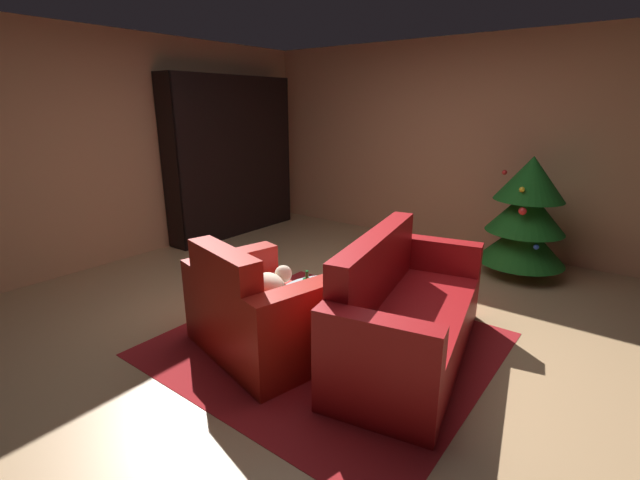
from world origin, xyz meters
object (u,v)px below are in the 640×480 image
object	(u,v)px
coffee_table	(329,298)
book_stack_on_table	(329,288)
bookshelf_unit	(239,160)
couch_red	(405,317)
bottle_on_table	(307,289)
decorated_tree	(526,216)
armchair_red	(260,313)

from	to	relation	value
coffee_table	book_stack_on_table	xyz separation A→B (m)	(-0.03, 0.03, 0.06)
book_stack_on_table	bookshelf_unit	bearing A→B (deg)	148.15
couch_red	book_stack_on_table	xyz separation A→B (m)	(-0.56, -0.15, 0.13)
coffee_table	bottle_on_table	bearing A→B (deg)	-103.51
book_stack_on_table	bottle_on_table	world-z (taller)	bottle_on_table
bookshelf_unit	bottle_on_table	size ratio (longest dim) A/B	9.09
coffee_table	decorated_tree	world-z (taller)	decorated_tree
coffee_table	book_stack_on_table	size ratio (longest dim) A/B	3.84
coffee_table	bookshelf_unit	bearing A→B (deg)	147.97
bookshelf_unit	coffee_table	bearing A→B (deg)	-32.03
bookshelf_unit	decorated_tree	world-z (taller)	bookshelf_unit
bottle_on_table	armchair_red	bearing A→B (deg)	-144.47
armchair_red	coffee_table	distance (m)	0.53
book_stack_on_table	bottle_on_table	distance (m)	0.24
couch_red	bottle_on_table	xyz separation A→B (m)	(-0.59, -0.38, 0.19)
book_stack_on_table	couch_red	bearing A→B (deg)	15.06
bottle_on_table	bookshelf_unit	bearing A→B (deg)	144.66
bottle_on_table	couch_red	bearing A→B (deg)	33.28
bookshelf_unit	coffee_table	world-z (taller)	bookshelf_unit
couch_red	coffee_table	bearing A→B (deg)	-161.44
bookshelf_unit	coffee_table	xyz separation A→B (m)	(2.86, -1.79, -0.65)
armchair_red	coffee_table	xyz separation A→B (m)	(0.33, 0.40, 0.07)
bookshelf_unit	bottle_on_table	xyz separation A→B (m)	(2.81, -1.99, -0.52)
decorated_tree	coffee_table	bearing A→B (deg)	-108.41
armchair_red	couch_red	world-z (taller)	couch_red
bottle_on_table	decorated_tree	bearing A→B (deg)	71.97
armchair_red	bottle_on_table	distance (m)	0.39
armchair_red	coffee_table	size ratio (longest dim) A/B	1.59
bookshelf_unit	armchair_red	size ratio (longest dim) A/B	1.74
couch_red	armchair_red	bearing A→B (deg)	-145.98
bottle_on_table	decorated_tree	size ratio (longest dim) A/B	0.18
couch_red	coffee_table	xyz separation A→B (m)	(-0.54, -0.18, 0.07)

